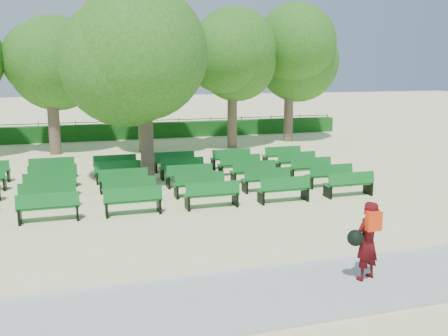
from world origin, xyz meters
name	(u,v)px	position (x,y,z in m)	size (l,w,h in m)	color
ground	(180,198)	(0.00, 0.00, 0.00)	(120.00, 120.00, 0.00)	#EFE69E
paving	(266,297)	(0.00, -7.40, 0.03)	(30.00, 2.20, 0.06)	#B0B1AC
curb	(245,272)	(0.00, -6.25, 0.05)	(30.00, 0.12, 0.10)	silver
hedge	(130,131)	(0.00, 14.00, 0.45)	(26.00, 0.70, 0.90)	#165216
fence	(129,138)	(0.00, 14.40, 0.00)	(26.00, 0.10, 1.02)	black
tree_line	(139,149)	(0.00, 10.00, 0.00)	(21.80, 6.80, 7.04)	#2F6D1D
bench_array	(157,187)	(-0.50, 1.40, 0.08)	(1.65, 0.61, 1.02)	#126721
tree_among	(145,62)	(-0.69, 2.27, 4.27)	(4.62, 4.62, 6.37)	brown
person	(366,240)	(2.09, -7.29, 0.86)	(0.78, 0.54, 1.55)	#490A0D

